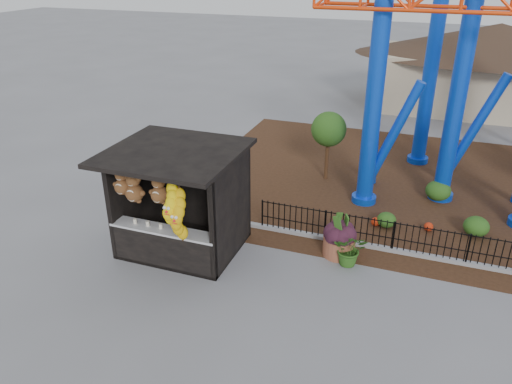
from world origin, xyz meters
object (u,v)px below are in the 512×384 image
(terracotta_planter, at_px, (339,246))
(roller_coaster, at_px, (512,4))
(potted_plant, at_px, (350,248))
(prize_booth, at_px, (176,204))

(terracotta_planter, bearing_deg, roller_coaster, 57.60)
(roller_coaster, bearing_deg, potted_plant, -118.21)
(prize_booth, relative_size, roller_coaster, 0.32)
(roller_coaster, distance_m, potted_plant, 9.28)
(roller_coaster, height_order, potted_plant, roller_coaster)
(terracotta_planter, relative_size, potted_plant, 0.91)
(roller_coaster, bearing_deg, terracotta_planter, -122.40)
(roller_coaster, relative_size, terracotta_planter, 11.94)
(potted_plant, bearing_deg, roller_coaster, 51.04)
(prize_booth, xyz_separation_m, roller_coaster, (8.12, 7.34, 4.90))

